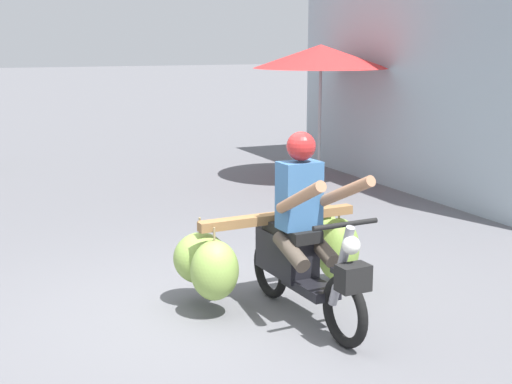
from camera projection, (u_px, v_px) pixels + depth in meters
ground_plane at (209, 317)px, 6.02m from camera, size 120.00×120.00×0.00m
motorbike_main_loaded at (281, 248)px, 6.17m from camera, size 1.86×1.82×1.58m
market_umbrella_near_shop at (321, 56)px, 11.37m from camera, size 2.20×2.20×2.24m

